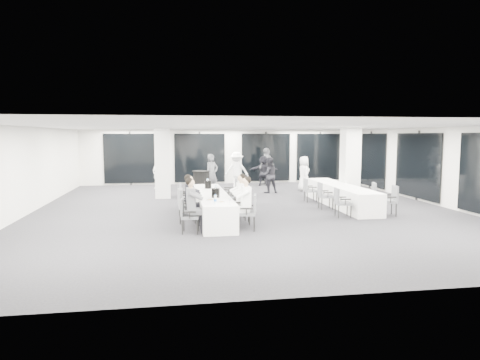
% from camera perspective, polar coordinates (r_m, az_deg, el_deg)
% --- Properties ---
extents(room, '(14.04, 16.04, 2.84)m').
position_cam_1_polar(room, '(15.71, 3.13, 1.85)').
color(room, black).
rests_on(room, ground).
extents(column_left, '(0.60, 0.60, 2.80)m').
position_cam_1_polar(column_left, '(17.44, -10.29, 2.22)').
color(column_left, silver).
rests_on(column_left, floor).
extents(column_right, '(0.60, 0.60, 2.80)m').
position_cam_1_polar(column_right, '(16.62, 14.46, 1.94)').
color(column_right, silver).
rests_on(column_right, floor).
extents(banquet_table_main, '(0.90, 5.00, 0.75)m').
position_cam_1_polar(banquet_table_main, '(13.17, -3.75, -3.39)').
color(banquet_table_main, white).
rests_on(banquet_table_main, floor).
extents(banquet_table_side, '(0.90, 5.00, 0.75)m').
position_cam_1_polar(banquet_table_side, '(15.73, 13.24, -2.01)').
color(banquet_table_side, white).
rests_on(banquet_table_side, floor).
extents(cocktail_table, '(0.77, 0.77, 1.06)m').
position_cam_1_polar(cocktail_table, '(17.67, -5.16, -0.46)').
color(cocktail_table, black).
rests_on(cocktail_table, floor).
extents(chair_main_left_near, '(0.50, 0.54, 0.89)m').
position_cam_1_polar(chair_main_left_near, '(11.13, -7.05, -4.46)').
color(chair_main_left_near, '#505358').
rests_on(chair_main_left_near, floor).
extents(chair_main_left_second, '(0.57, 0.62, 1.03)m').
position_cam_1_polar(chair_main_left_second, '(12.00, -7.27, -3.31)').
color(chair_main_left_second, '#505358').
rests_on(chair_main_left_second, floor).
extents(chair_main_left_mid, '(0.56, 0.59, 0.94)m').
position_cam_1_polar(chair_main_left_mid, '(12.85, -7.35, -2.94)').
color(chair_main_left_mid, '#505358').
rests_on(chair_main_left_mid, floor).
extents(chair_main_left_fourth, '(0.57, 0.61, 0.99)m').
position_cam_1_polar(chair_main_left_fourth, '(13.75, -7.49, -2.23)').
color(chair_main_left_fourth, '#505358').
rests_on(chair_main_left_fourth, floor).
extents(chair_main_left_far, '(0.50, 0.54, 0.90)m').
position_cam_1_polar(chair_main_left_far, '(14.58, -7.55, -1.96)').
color(chair_main_left_far, '#505358').
rests_on(chair_main_left_far, floor).
extents(chair_main_right_near, '(0.57, 0.60, 0.95)m').
position_cam_1_polar(chair_main_right_near, '(11.38, 1.33, -4.00)').
color(chair_main_right_near, '#505358').
rests_on(chair_main_right_near, floor).
extents(chair_main_right_second, '(0.56, 0.61, 1.00)m').
position_cam_1_polar(chair_main_right_second, '(12.18, 0.65, -3.21)').
color(chair_main_right_second, '#505358').
rests_on(chair_main_right_second, floor).
extents(chair_main_right_mid, '(0.48, 0.53, 0.90)m').
position_cam_1_polar(chair_main_right_mid, '(12.82, 0.13, -3.02)').
color(chair_main_right_mid, '#505358').
rests_on(chair_main_right_mid, floor).
extents(chair_main_right_fourth, '(0.51, 0.57, 1.00)m').
position_cam_1_polar(chair_main_right_fourth, '(13.75, -0.48, -2.17)').
color(chair_main_right_fourth, '#505358').
rests_on(chair_main_right_fourth, floor).
extents(chair_main_right_far, '(0.61, 0.65, 1.04)m').
position_cam_1_polar(chair_main_right_far, '(14.83, -1.11, -1.48)').
color(chair_main_right_far, '#505358').
rests_on(chair_main_right_far, floor).
extents(chair_side_left_near, '(0.50, 0.54, 0.90)m').
position_cam_1_polar(chair_side_left_near, '(13.53, 13.28, -2.69)').
color(chair_side_left_near, '#505358').
rests_on(chair_side_left_near, floor).
extents(chair_side_left_mid, '(0.49, 0.54, 0.91)m').
position_cam_1_polar(chair_side_left_mid, '(14.91, 11.09, -1.83)').
color(chair_side_left_mid, '#505358').
rests_on(chair_side_left_mid, floor).
extents(chair_side_left_far, '(0.44, 0.50, 0.87)m').
position_cam_1_polar(chair_side_left_far, '(16.44, 9.15, -1.15)').
color(chair_side_left_far, '#505358').
rests_on(chair_side_left_far, floor).
extents(chair_side_right_near, '(0.55, 0.58, 0.95)m').
position_cam_1_polar(chair_side_right_near, '(14.26, 19.43, -2.33)').
color(chair_side_right_near, '#505358').
rests_on(chair_side_right_near, floor).
extents(chair_side_right_mid, '(0.52, 0.56, 0.89)m').
position_cam_1_polar(chair_side_right_mid, '(15.47, 16.97, -1.75)').
color(chair_side_right_mid, '#505358').
rests_on(chair_side_right_mid, floor).
extents(chair_side_right_far, '(0.50, 0.54, 0.88)m').
position_cam_1_polar(chair_side_right_far, '(16.99, 14.48, -1.02)').
color(chair_side_right_far, '#505358').
rests_on(chair_side_right_far, floor).
extents(seated_guest_a, '(0.50, 0.38, 1.44)m').
position_cam_1_polar(seated_guest_a, '(11.07, -6.24, -2.91)').
color(seated_guest_a, '#57595F').
rests_on(seated_guest_a, floor).
extents(seated_guest_b, '(0.50, 0.38, 1.44)m').
position_cam_1_polar(seated_guest_b, '(11.98, -6.46, -2.23)').
color(seated_guest_b, black).
rests_on(seated_guest_b, floor).
extents(seated_guest_c, '(0.50, 0.38, 1.44)m').
position_cam_1_polar(seated_guest_c, '(11.33, 0.50, -2.67)').
color(seated_guest_c, white).
rests_on(seated_guest_c, floor).
extents(seated_guest_d, '(0.50, 0.38, 1.44)m').
position_cam_1_polar(seated_guest_d, '(12.13, -0.14, -2.09)').
color(seated_guest_d, white).
rests_on(seated_guest_d, floor).
extents(standing_guest_a, '(0.91, 0.87, 1.94)m').
position_cam_1_polar(standing_guest_a, '(18.47, -3.78, 1.17)').
color(standing_guest_a, '#57595F').
rests_on(standing_guest_a, floor).
extents(standing_guest_b, '(0.89, 0.59, 1.77)m').
position_cam_1_polar(standing_guest_b, '(18.69, 3.89, 0.96)').
color(standing_guest_b, black).
rests_on(standing_guest_b, floor).
extents(standing_guest_c, '(1.32, 0.76, 1.97)m').
position_cam_1_polar(standing_guest_c, '(20.21, -0.47, 1.63)').
color(standing_guest_c, white).
rests_on(standing_guest_c, floor).
extents(standing_guest_d, '(1.43, 1.34, 2.15)m').
position_cam_1_polar(standing_guest_d, '(21.64, 3.59, 2.15)').
color(standing_guest_d, '#57595F').
rests_on(standing_guest_d, floor).
extents(standing_guest_e, '(0.57, 0.89, 1.78)m').
position_cam_1_polar(standing_guest_e, '(19.56, 8.50, 1.15)').
color(standing_guest_e, white).
rests_on(standing_guest_e, floor).
extents(standing_guest_f, '(1.68, 1.10, 1.71)m').
position_cam_1_polar(standing_guest_f, '(21.42, 3.16, 1.53)').
color(standing_guest_f, black).
rests_on(standing_guest_f, floor).
extents(standing_guest_g, '(0.89, 0.91, 1.94)m').
position_cam_1_polar(standing_guest_g, '(20.52, -10.90, 1.56)').
color(standing_guest_g, white).
rests_on(standing_guest_g, floor).
extents(ice_bucket_near, '(0.23, 0.23, 0.26)m').
position_cam_1_polar(ice_bucket_near, '(12.20, -3.27, -1.73)').
color(ice_bucket_near, black).
rests_on(ice_bucket_near, banquet_table_main).
extents(ice_bucket_far, '(0.23, 0.23, 0.26)m').
position_cam_1_polar(ice_bucket_far, '(14.30, -4.28, -0.61)').
color(ice_bucket_far, black).
rests_on(ice_bucket_far, banquet_table_main).
extents(water_bottle_a, '(0.07, 0.07, 0.23)m').
position_cam_1_polar(water_bottle_a, '(11.11, -3.32, -2.59)').
color(water_bottle_a, silver).
rests_on(water_bottle_a, banquet_table_main).
extents(water_bottle_b, '(0.07, 0.07, 0.22)m').
position_cam_1_polar(water_bottle_b, '(13.28, -3.24, -1.20)').
color(water_bottle_b, silver).
rests_on(water_bottle_b, banquet_table_main).
extents(water_bottle_c, '(0.08, 0.08, 0.24)m').
position_cam_1_polar(water_bottle_c, '(15.12, -4.34, -0.29)').
color(water_bottle_c, silver).
rests_on(water_bottle_c, banquet_table_main).
extents(plate_a, '(0.20, 0.20, 0.03)m').
position_cam_1_polar(plate_a, '(11.75, -4.05, -2.62)').
color(plate_a, white).
rests_on(plate_a, banquet_table_main).
extents(plate_b, '(0.18, 0.18, 0.03)m').
position_cam_1_polar(plate_b, '(11.35, -2.47, -2.92)').
color(plate_b, white).
rests_on(plate_b, banquet_table_main).
extents(plate_c, '(0.18, 0.18, 0.03)m').
position_cam_1_polar(plate_c, '(12.43, -3.56, -2.15)').
color(plate_c, white).
rests_on(plate_c, banquet_table_main).
extents(wine_glass, '(0.07, 0.07, 0.19)m').
position_cam_1_polar(wine_glass, '(10.86, -1.38, -2.64)').
color(wine_glass, silver).
rests_on(wine_glass, banquet_table_main).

